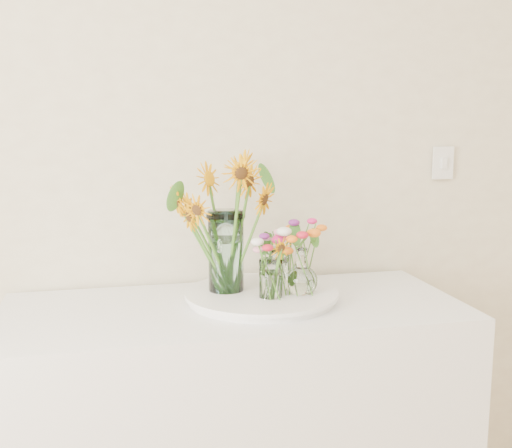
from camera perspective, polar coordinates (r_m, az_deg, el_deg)
name	(u,v)px	position (r m, az deg, el deg)	size (l,w,h in m)	color
counter	(235,442)	(2.15, -1.87, -18.79)	(1.40, 0.60, 0.90)	white
tray	(261,297)	(2.02, 0.48, -6.51)	(0.46, 0.46, 0.03)	white
mason_jar	(226,252)	(2.00, -2.69, -2.46)	(0.11, 0.11, 0.26)	#B7E7E5
sunflower_bouquet	(226,218)	(1.98, -2.71, 0.55)	(0.61, 0.61, 0.47)	orange
small_vase_a	(271,279)	(1.94, 1.32, -4.91)	(0.07, 0.07, 0.12)	white
wildflower_posy_a	(271,264)	(1.93, 1.32, -3.62)	(0.19, 0.19, 0.21)	orange
small_vase_b	(301,271)	(1.99, 4.05, -4.21)	(0.10, 0.10, 0.15)	white
wildflower_posy_b	(301,257)	(1.98, 4.06, -2.94)	(0.22, 0.22, 0.24)	orange
small_vase_c	(279,266)	(2.12, 2.09, -3.73)	(0.07, 0.07, 0.12)	white
wildflower_posy_c	(279,252)	(2.11, 2.10, -2.54)	(0.18, 0.18, 0.21)	orange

